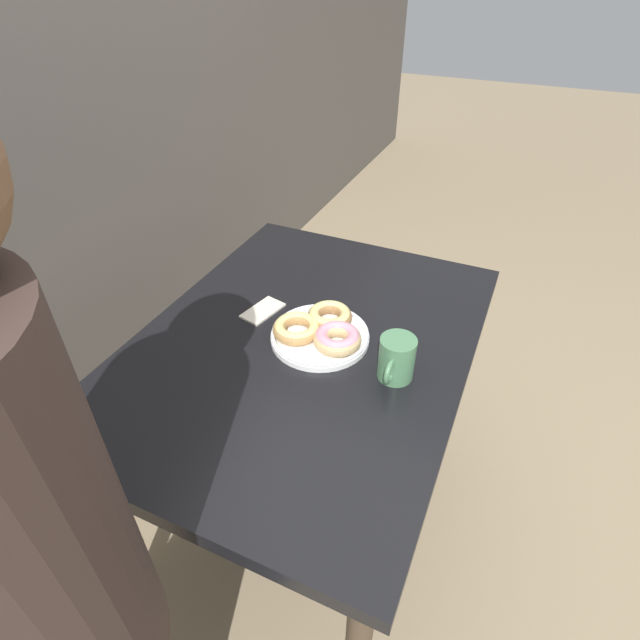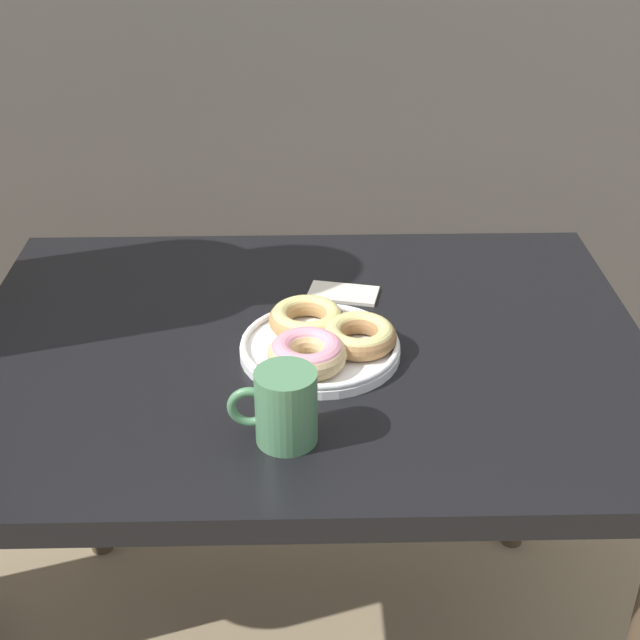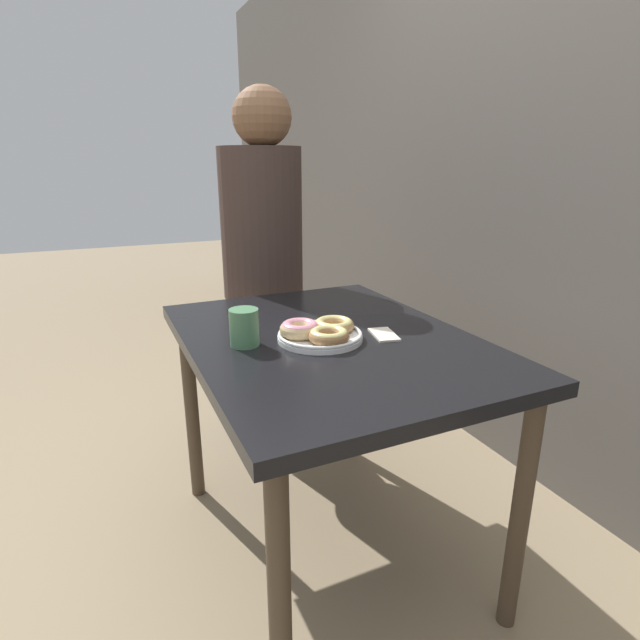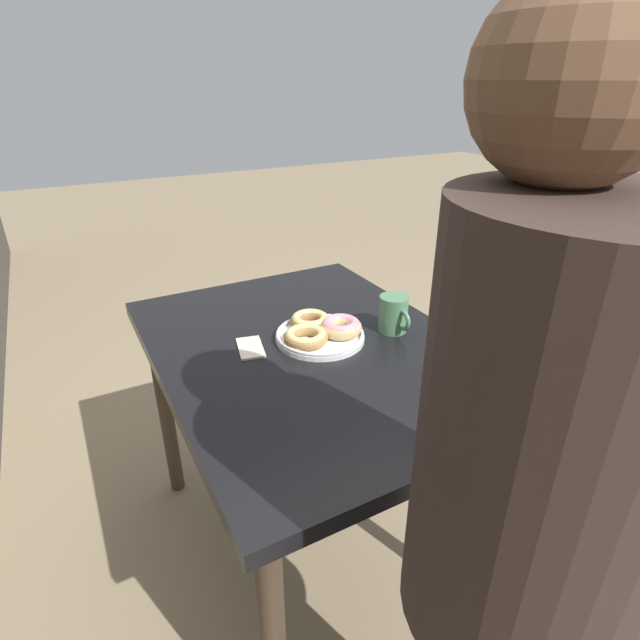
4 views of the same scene
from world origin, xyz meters
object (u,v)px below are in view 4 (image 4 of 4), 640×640
donut_plate (320,331)px  person_figure (537,551)px  coffee_mug (394,314)px  dining_table (312,373)px  napkin (250,348)px

donut_plate → person_figure: bearing=173.4°
coffee_mug → person_figure: person_figure is taller
dining_table → donut_plate: (0.02, -0.04, 0.11)m
coffee_mug → napkin: coffee_mug is taller
dining_table → napkin: bearing=67.3°
coffee_mug → napkin: (0.09, 0.39, -0.05)m
donut_plate → dining_table: bearing=121.4°
napkin → donut_plate: bearing=-102.2°
dining_table → person_figure: bearing=175.9°
person_figure → napkin: person_figure is taller
donut_plate → person_figure: 0.80m
dining_table → napkin: 0.19m
dining_table → napkin: size_ratio=8.30×
coffee_mug → person_figure: 0.80m
person_figure → napkin: bearing=6.6°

